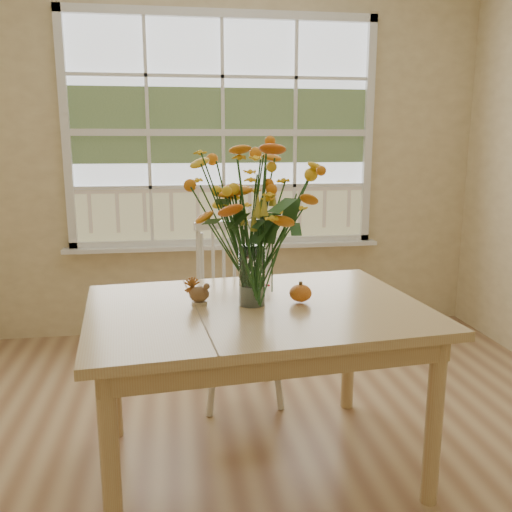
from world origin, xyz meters
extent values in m
cube|color=tan|center=(0.00, 2.25, 1.35)|extent=(4.00, 0.02, 2.70)
cube|color=silver|center=(0.00, 2.23, 1.55)|extent=(2.20, 0.00, 1.60)
cube|color=white|center=(0.00, 2.18, 0.69)|extent=(2.42, 0.12, 0.03)
cube|color=tan|center=(-0.03, 0.34, 0.76)|extent=(1.55, 1.17, 0.04)
cube|color=tan|center=(-0.03, 0.34, 0.69)|extent=(1.42, 1.04, 0.10)
cylinder|color=tan|center=(-0.63, -0.15, 0.37)|extent=(0.07, 0.07, 0.74)
cylinder|color=tan|center=(-0.71, 0.71, 0.37)|extent=(0.07, 0.07, 0.74)
cylinder|color=tan|center=(0.64, -0.03, 0.37)|extent=(0.07, 0.07, 0.74)
cylinder|color=tan|center=(0.56, 0.83, 0.37)|extent=(0.07, 0.07, 0.74)
cube|color=white|center=(-0.03, 1.04, 0.48)|extent=(0.49, 0.47, 0.05)
cube|color=white|center=(-0.03, 1.22, 0.74)|extent=(0.47, 0.06, 0.53)
cylinder|color=white|center=(-0.20, 0.86, 0.23)|extent=(0.04, 0.04, 0.46)
cylinder|color=white|center=(-0.21, 1.20, 0.23)|extent=(0.04, 0.04, 0.46)
cylinder|color=white|center=(0.16, 0.87, 0.23)|extent=(0.04, 0.04, 0.46)
cylinder|color=white|center=(0.15, 1.21, 0.23)|extent=(0.04, 0.04, 0.46)
cylinder|color=white|center=(-0.05, 0.36, 0.92)|extent=(0.12, 0.12, 0.27)
ellipsoid|color=#D25318|center=(0.17, 0.36, 0.82)|extent=(0.10, 0.10, 0.08)
cylinder|color=#CCB78C|center=(-0.28, 0.41, 0.79)|extent=(0.07, 0.07, 0.01)
ellipsoid|color=brown|center=(-0.28, 0.41, 0.83)|extent=(0.09, 0.07, 0.07)
ellipsoid|color=#38160F|center=(-0.04, 0.51, 0.82)|extent=(0.09, 0.09, 0.08)
camera|label=1|loc=(-0.38, -1.92, 1.50)|focal=38.00mm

